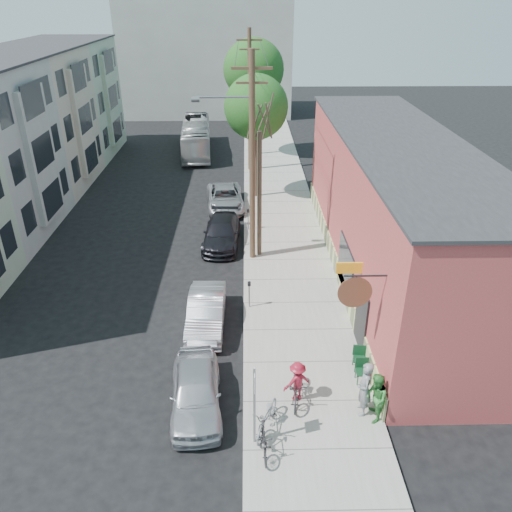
{
  "coord_description": "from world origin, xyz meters",
  "views": [
    {
      "loc": [
        2.19,
        -16.43,
        12.23
      ],
      "look_at": [
        2.58,
        3.84,
        1.5
      ],
      "focal_mm": 35.0,
      "sensor_mm": 36.0,
      "label": 1
    }
  ],
  "objects_px": {
    "tree_leafy_far": "(254,70)",
    "sign_post": "(254,400)",
    "parking_meter_far": "(248,216)",
    "patron_grey": "(364,389)",
    "car_2": "(222,233)",
    "bus": "(196,137)",
    "patron_green": "(375,398)",
    "cyclist": "(297,381)",
    "utility_pole_near": "(251,157)",
    "parked_bike_b": "(267,417)",
    "patio_chair_b": "(363,371)",
    "parking_meter_near": "(249,290)",
    "tree_leafy_mid": "(256,107)",
    "parked_bike_a": "(264,440)",
    "car_3": "(225,198)",
    "tree_bare": "(259,196)",
    "car_1": "(206,312)",
    "patio_chair_a": "(360,359)"
  },
  "relations": [
    {
      "from": "parked_bike_b",
      "to": "bus",
      "type": "bearing_deg",
      "value": 119.14
    },
    {
      "from": "parking_meter_near",
      "to": "car_2",
      "type": "xyz_separation_m",
      "value": [
        -1.45,
        6.45,
        -0.31
      ]
    },
    {
      "from": "tree_leafy_far",
      "to": "utility_pole_near",
      "type": "bearing_deg",
      "value": -91.26
    },
    {
      "from": "patron_green",
      "to": "cyclist",
      "type": "distance_m",
      "value": 2.54
    },
    {
      "from": "utility_pole_near",
      "to": "tree_leafy_far",
      "type": "bearing_deg",
      "value": 88.74
    },
    {
      "from": "utility_pole_near",
      "to": "patio_chair_b",
      "type": "relative_size",
      "value": 11.36
    },
    {
      "from": "parked_bike_b",
      "to": "parking_meter_far",
      "type": "bearing_deg",
      "value": 112.22
    },
    {
      "from": "patron_grey",
      "to": "car_1",
      "type": "xyz_separation_m",
      "value": [
        -5.38,
        5.07,
        -0.45
      ]
    },
    {
      "from": "utility_pole_near",
      "to": "car_3",
      "type": "xyz_separation_m",
      "value": [
        -1.59,
        7.04,
        -4.74
      ]
    },
    {
      "from": "patio_chair_a",
      "to": "bus",
      "type": "height_order",
      "value": "bus"
    },
    {
      "from": "sign_post",
      "to": "tree_bare",
      "type": "height_order",
      "value": "tree_bare"
    },
    {
      "from": "tree_leafy_mid",
      "to": "patron_green",
      "type": "height_order",
      "value": "tree_leafy_mid"
    },
    {
      "from": "parking_meter_far",
      "to": "tree_leafy_mid",
      "type": "distance_m",
      "value": 7.36
    },
    {
      "from": "tree_leafy_far",
      "to": "car_1",
      "type": "height_order",
      "value": "tree_leafy_far"
    },
    {
      "from": "parked_bike_a",
      "to": "parked_bike_b",
      "type": "bearing_deg",
      "value": 78.74
    },
    {
      "from": "patron_green",
      "to": "car_2",
      "type": "relative_size",
      "value": 0.38
    },
    {
      "from": "car_2",
      "to": "parking_meter_near",
      "type": "bearing_deg",
      "value": -74.37
    },
    {
      "from": "tree_leafy_mid",
      "to": "parking_meter_far",
      "type": "bearing_deg",
      "value": -95.83
    },
    {
      "from": "patron_grey",
      "to": "bus",
      "type": "relative_size",
      "value": 0.21
    },
    {
      "from": "tree_leafy_mid",
      "to": "sign_post",
      "type": "bearing_deg",
      "value": -91.24
    },
    {
      "from": "car_2",
      "to": "parked_bike_a",
      "type": "bearing_deg",
      "value": -79.74
    },
    {
      "from": "cyclist",
      "to": "car_2",
      "type": "height_order",
      "value": "cyclist"
    },
    {
      "from": "parking_meter_far",
      "to": "parked_bike_a",
      "type": "height_order",
      "value": "parking_meter_far"
    },
    {
      "from": "patron_grey",
      "to": "cyclist",
      "type": "height_order",
      "value": "patron_grey"
    },
    {
      "from": "parking_meter_near",
      "to": "patio_chair_b",
      "type": "relative_size",
      "value": 1.41
    },
    {
      "from": "car_2",
      "to": "car_1",
      "type": "bearing_deg",
      "value": -89.48
    },
    {
      "from": "patio_chair_b",
      "to": "patron_grey",
      "type": "relative_size",
      "value": 0.45
    },
    {
      "from": "tree_leafy_far",
      "to": "patio_chair_a",
      "type": "bearing_deg",
      "value": -82.92
    },
    {
      "from": "patio_chair_b",
      "to": "car_3",
      "type": "height_order",
      "value": "car_3"
    },
    {
      "from": "parking_meter_near",
      "to": "tree_leafy_far",
      "type": "relative_size",
      "value": 0.14
    },
    {
      "from": "car_3",
      "to": "tree_leafy_far",
      "type": "bearing_deg",
      "value": 74.7
    },
    {
      "from": "car_2",
      "to": "bus",
      "type": "distance_m",
      "value": 18.04
    },
    {
      "from": "tree_leafy_far",
      "to": "bus",
      "type": "relative_size",
      "value": 0.96
    },
    {
      "from": "utility_pole_near",
      "to": "car_1",
      "type": "height_order",
      "value": "utility_pole_near"
    },
    {
      "from": "tree_leafy_far",
      "to": "car_2",
      "type": "distance_m",
      "value": 17.98
    },
    {
      "from": "parking_meter_far",
      "to": "patron_grey",
      "type": "height_order",
      "value": "patron_grey"
    },
    {
      "from": "tree_leafy_far",
      "to": "sign_post",
      "type": "bearing_deg",
      "value": -90.84
    },
    {
      "from": "car_2",
      "to": "patio_chair_b",
      "type": "bearing_deg",
      "value": -61.61
    },
    {
      "from": "parking_meter_far",
      "to": "car_3",
      "type": "relative_size",
      "value": 0.26
    },
    {
      "from": "patron_grey",
      "to": "parked_bike_b",
      "type": "distance_m",
      "value": 3.2
    },
    {
      "from": "parking_meter_far",
      "to": "utility_pole_near",
      "type": "bearing_deg",
      "value": -87.62
    },
    {
      "from": "sign_post",
      "to": "cyclist",
      "type": "xyz_separation_m",
      "value": [
        1.44,
        1.78,
        -0.94
      ]
    },
    {
      "from": "tree_bare",
      "to": "patio_chair_a",
      "type": "bearing_deg",
      "value": -69.46
    },
    {
      "from": "patron_green",
      "to": "parked_bike_b",
      "type": "distance_m",
      "value": 3.43
    },
    {
      "from": "patron_grey",
      "to": "parked_bike_b",
      "type": "bearing_deg",
      "value": -72.31
    },
    {
      "from": "parking_meter_near",
      "to": "bus",
      "type": "height_order",
      "value": "bus"
    },
    {
      "from": "parked_bike_b",
      "to": "car_3",
      "type": "xyz_separation_m",
      "value": [
        -1.96,
        18.53,
        0.03
      ]
    },
    {
      "from": "parked_bike_a",
      "to": "tree_leafy_mid",
      "type": "bearing_deg",
      "value": 86.99
    },
    {
      "from": "parked_bike_a",
      "to": "car_2",
      "type": "distance_m",
      "value": 14.33
    },
    {
      "from": "parking_meter_near",
      "to": "parked_bike_b",
      "type": "height_order",
      "value": "parking_meter_near"
    }
  ]
}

